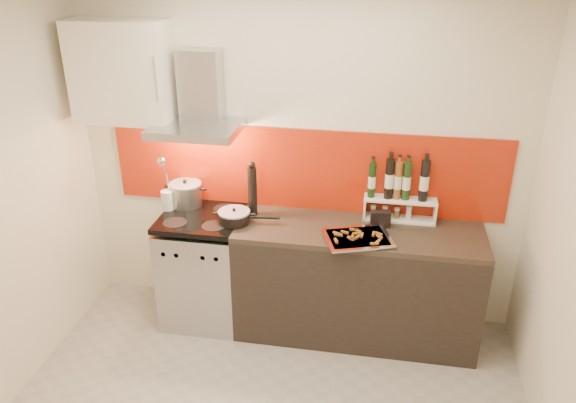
% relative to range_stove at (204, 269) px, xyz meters
% --- Properties ---
extents(back_wall, '(3.40, 0.02, 2.60)m').
position_rel_range_stove_xyz_m(back_wall, '(0.70, 0.30, 0.86)').
color(back_wall, silver).
rests_on(back_wall, ground).
extents(backsplash, '(3.00, 0.02, 0.64)m').
position_rel_range_stove_xyz_m(backsplash, '(0.75, 0.29, 0.78)').
color(backsplash, '#972408').
rests_on(backsplash, back_wall).
extents(range_stove, '(0.60, 0.60, 0.91)m').
position_rel_range_stove_xyz_m(range_stove, '(0.00, 0.00, 0.00)').
color(range_stove, '#B7B7BA').
rests_on(range_stove, ground).
extents(counter, '(1.80, 0.60, 0.90)m').
position_rel_range_stove_xyz_m(counter, '(1.20, 0.00, 0.01)').
color(counter, black).
rests_on(counter, ground).
extents(range_hood, '(0.62, 0.50, 0.61)m').
position_rel_range_stove_xyz_m(range_hood, '(0.00, 0.14, 1.30)').
color(range_hood, '#B7B7BA').
rests_on(range_hood, back_wall).
extents(upper_cabinet, '(0.70, 0.35, 0.72)m').
position_rel_range_stove_xyz_m(upper_cabinet, '(-0.55, 0.13, 1.51)').
color(upper_cabinet, white).
rests_on(upper_cabinet, back_wall).
extents(stock_pot, '(0.25, 0.25, 0.22)m').
position_rel_range_stove_xyz_m(stock_pot, '(-0.17, 0.17, 0.56)').
color(stock_pot, '#B7B7BA').
rests_on(stock_pot, range_stove).
extents(saute_pan, '(0.46, 0.24, 0.11)m').
position_rel_range_stove_xyz_m(saute_pan, '(0.29, -0.05, 0.51)').
color(saute_pan, black).
rests_on(saute_pan, range_stove).
extents(utensil_jar, '(0.10, 0.15, 0.46)m').
position_rel_range_stove_xyz_m(utensil_jar, '(-0.28, 0.06, 0.60)').
color(utensil_jar, silver).
rests_on(utensil_jar, range_stove).
extents(pepper_mill, '(0.07, 0.07, 0.43)m').
position_rel_range_stove_xyz_m(pepper_mill, '(0.38, 0.11, 0.67)').
color(pepper_mill, black).
rests_on(pepper_mill, counter).
extents(step_shelf, '(0.53, 0.15, 0.48)m').
position_rel_range_stove_xyz_m(step_shelf, '(1.47, 0.21, 0.68)').
color(step_shelf, white).
rests_on(step_shelf, counter).
extents(caddy_box, '(0.15, 0.08, 0.12)m').
position_rel_range_stove_xyz_m(caddy_box, '(1.34, 0.07, 0.52)').
color(caddy_box, black).
rests_on(caddy_box, counter).
extents(baking_tray, '(0.55, 0.48, 0.03)m').
position_rel_range_stove_xyz_m(baking_tray, '(1.20, -0.16, 0.47)').
color(baking_tray, silver).
rests_on(baking_tray, counter).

